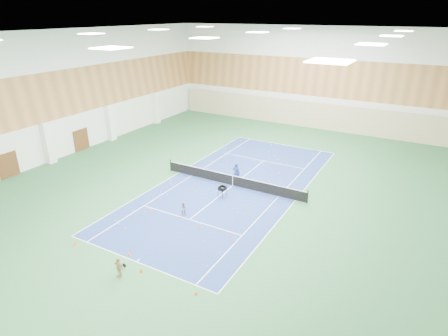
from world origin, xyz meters
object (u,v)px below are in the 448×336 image
(tennis_net, at_px, (233,180))
(child_apron, at_px, (119,267))
(ball_cart, at_px, (222,192))
(coach, at_px, (236,173))
(child_court, at_px, (184,209))

(tennis_net, height_order, child_apron, child_apron)
(ball_cart, bearing_deg, tennis_net, 109.03)
(tennis_net, height_order, coach, coach)
(coach, distance_m, child_apron, 13.92)
(tennis_net, bearing_deg, child_court, -96.46)
(coach, bearing_deg, child_court, 79.25)
(tennis_net, bearing_deg, ball_cart, -82.55)
(child_court, height_order, ball_cart, child_court)
(coach, xyz_separation_m, ball_cart, (0.29, -2.87, -0.45))
(tennis_net, distance_m, ball_cart, 2.30)
(ball_cart, bearing_deg, coach, 107.25)
(tennis_net, relative_size, ball_cart, 13.87)
(coach, bearing_deg, ball_cart, 90.90)
(tennis_net, relative_size, child_apron, 10.45)
(coach, relative_size, ball_cart, 1.98)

